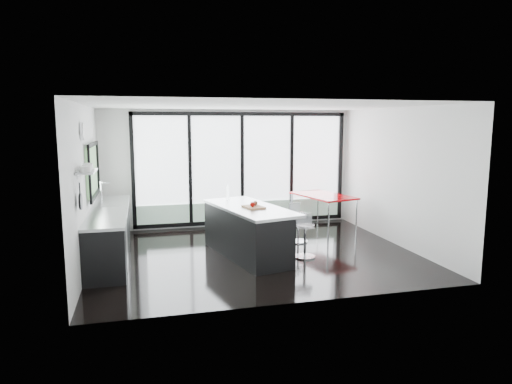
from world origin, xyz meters
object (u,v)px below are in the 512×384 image
object	(u,v)px
bar_stool_far	(298,227)
island	(246,231)
bar_stool_near	(305,241)
red_table	(323,212)

from	to	relation	value
bar_stool_far	island	bearing A→B (deg)	-169.52
island	bar_stool_near	world-z (taller)	island
island	red_table	size ratio (longest dim) A/B	1.59
island	red_table	world-z (taller)	island
island	bar_stool_far	bearing A→B (deg)	29.40
island	red_table	xyz separation A→B (m)	(2.22, 1.64, -0.06)
island	bar_stool_near	xyz separation A→B (m)	(1.04, -0.36, -0.17)
bar_stool_near	bar_stool_far	world-z (taller)	bar_stool_far
bar_stool_far	bar_stool_near	bearing A→B (deg)	-122.00
bar_stool_near	island	bearing A→B (deg)	170.61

